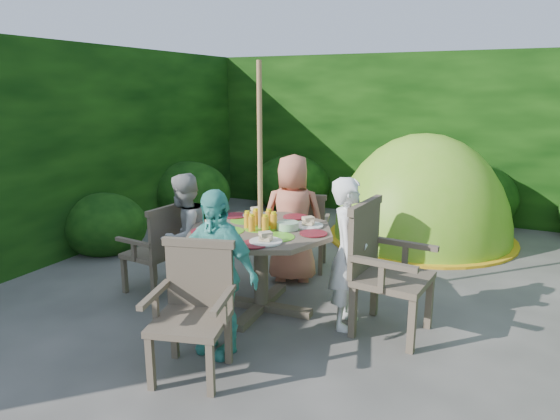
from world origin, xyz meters
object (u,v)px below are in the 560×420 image
at_px(garden_chair_left, 158,248).
at_px(dome_tent, 420,238).
at_px(child_back, 293,219).
at_px(parasol_pole, 260,192).
at_px(child_front, 216,273).
at_px(child_right, 348,253).
at_px(garden_chair_right, 383,267).
at_px(patio_table, 261,241).
at_px(garden_chair_back, 304,231).
at_px(garden_chair_front, 194,308).
at_px(child_left, 184,237).

bearing_deg(garden_chair_left, dome_tent, 151.50).
height_order(child_back, dome_tent, dome_tent).
height_order(parasol_pole, child_front, parasol_pole).
relative_size(child_front, dome_tent, 0.45).
bearing_deg(parasol_pole, garden_chair_left, -176.34).
height_order(child_right, dome_tent, dome_tent).
bearing_deg(garden_chair_right, garden_chair_left, 99.70).
bearing_deg(patio_table, garden_chair_back, 92.46).
distance_m(garden_chair_front, child_right, 1.38).
bearing_deg(garden_chair_right, parasol_pole, 99.78).
xyz_separation_m(garden_chair_back, garden_chair_front, (0.09, -2.21, 0.02)).
bearing_deg(child_front, garden_chair_front, -81.96).
xyz_separation_m(child_right, child_front, (-0.76, -0.84, -0.00)).
bearing_deg(patio_table, garden_chair_left, -176.29).
bearing_deg(patio_table, parasol_pole, -164.14).
xyz_separation_m(garden_chair_right, child_left, (-1.89, -0.12, 0.05)).
relative_size(garden_chair_left, dome_tent, 0.30).
relative_size(garden_chair_left, child_front, 0.67).
bearing_deg(child_front, garden_chair_left, 155.67).
xyz_separation_m(garden_chair_left, child_front, (1.15, -0.73, 0.18)).
relative_size(garden_chair_back, child_left, 0.71).
bearing_deg(garden_chair_back, dome_tent, -133.32).
relative_size(child_right, dome_tent, 0.45).
distance_m(patio_table, parasol_pole, 0.45).
xyz_separation_m(garden_chair_right, dome_tent, (-0.17, 2.83, -0.56)).
height_order(garden_chair_left, child_left, child_left).
distance_m(patio_table, child_right, 0.80).
relative_size(garden_chair_left, garden_chair_back, 1.00).
xyz_separation_m(garden_chair_front, dome_tent, (0.87, 4.00, -0.48)).
xyz_separation_m(garden_chair_left, child_left, (0.30, 0.03, 0.15)).
height_order(garden_chair_front, child_left, child_left).
height_order(child_left, child_back, child_back).
bearing_deg(dome_tent, child_right, -107.11).
xyz_separation_m(patio_table, child_front, (0.04, -0.80, -0.01)).
bearing_deg(child_left, dome_tent, 151.16).
height_order(garden_chair_back, child_left, child_left).
relative_size(patio_table, child_front, 1.10).
bearing_deg(child_back, child_left, 28.69).
xyz_separation_m(parasol_pole, child_back, (-0.04, 0.80, -0.43)).
distance_m(child_left, dome_tent, 3.46).
relative_size(child_left, child_front, 0.95).
bearing_deg(garden_chair_front, child_front, 74.88).
height_order(garden_chair_right, garden_chair_front, garden_chair_right).
bearing_deg(child_left, patio_table, 94.49).
bearing_deg(dome_tent, garden_chair_back, -132.87).
bearing_deg(child_front, dome_tent, 84.88).
height_order(garden_chair_right, child_right, child_right).
distance_m(parasol_pole, garden_chair_back, 1.28).
relative_size(patio_table, child_back, 1.05).
xyz_separation_m(child_left, child_back, (0.76, 0.84, 0.06)).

